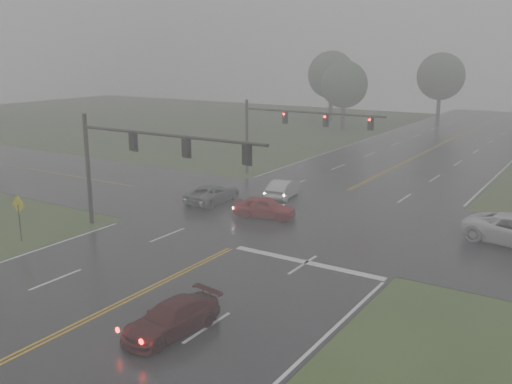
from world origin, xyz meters
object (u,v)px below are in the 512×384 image
Objects in this scene: car_grey at (213,203)px; signal_gantry_far at (287,125)px; sedan_maroon at (172,333)px; signal_gantry_near at (135,153)px; sedan_red at (265,218)px; sedan_silver at (284,197)px.

signal_gantry_far is (0.49, 9.74, 4.60)m from car_grey.
sedan_maroon is 0.33× the size of signal_gantry_far.
car_grey is at bearing 94.25° from signal_gantry_near.
sedan_maroon is 0.91× the size of car_grey.
sedan_red is at bearing 116.12° from sedan_maroon.
signal_gantry_far is at bearing 8.21° from sedan_red.
signal_gantry_near is 17.86m from signal_gantry_far.
signal_gantry_near is (-4.53, -6.87, 4.87)m from sedan_red.
car_grey is at bearing -92.90° from signal_gantry_far.
sedan_red is at bearing 97.79° from sedan_silver.
sedan_red reaches higher than sedan_maroon.
car_grey is at bearing 39.54° from sedan_silver.
sedan_maroon is at bearing 122.88° from car_grey.
sedan_maroon is at bearing -40.79° from signal_gantry_near.
signal_gantry_near reaches higher than signal_gantry_far.
sedan_silver is 0.88× the size of car_grey.
sedan_red reaches higher than sedan_silver.
sedan_red is at bearing 167.21° from car_grey.
sedan_silver is (-6.77, 20.53, 0.00)m from sedan_maroon.
sedan_silver is (-1.57, 5.26, 0.00)m from sedan_red.
sedan_silver is 5.37m from car_grey.
signal_gantry_far reaches higher than sedan_red.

